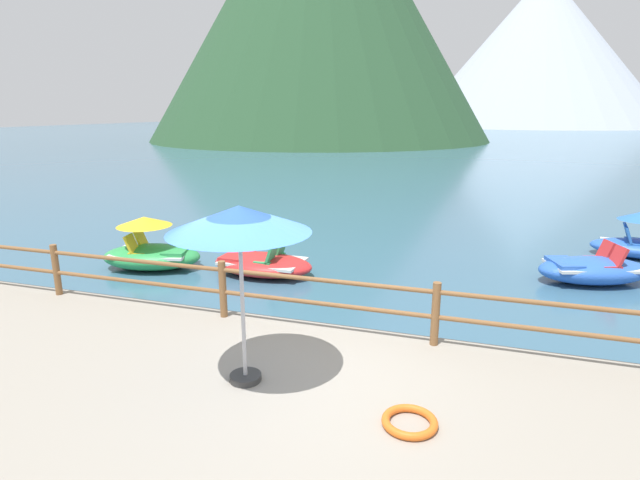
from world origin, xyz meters
The scene contains 9 objects.
ground_plane centered at (0.00, 40.00, 0.00)m, with size 200.00×200.00×0.00m, color #38607A.
dock_railing centered at (0.00, 1.55, 0.97)m, with size 23.92×0.12×0.95m.
beach_umbrella centered at (-0.47, -0.19, 2.45)m, with size 1.70×1.70×2.24m.
life_ring centered at (1.64, -0.51, 0.45)m, with size 0.61×0.61×0.09m, color orange.
pedal_boat_0 centered at (-5.23, 4.51, 0.43)m, with size 2.59×1.86×1.27m.
pedal_boat_2 centered at (4.68, 6.55, 0.30)m, with size 2.65×1.91×0.89m.
pedal_boat_4 centered at (-2.50, 4.89, 0.25)m, with size 2.42×1.41×0.83m.
cliff_headland centered at (-16.81, 59.03, 16.21)m, with size 42.09×42.09×34.55m.
distant_peak centered at (13.06, 127.68, 16.98)m, with size 57.12×57.12×33.95m, color #A8B2C1.
Camera 1 is at (2.16, -5.36, 3.70)m, focal length 28.34 mm.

